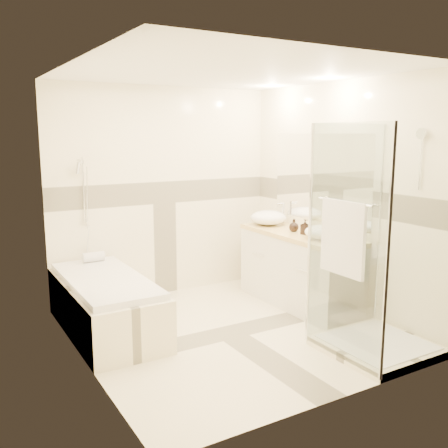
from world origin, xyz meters
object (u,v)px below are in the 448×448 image
amenity_bottle_b (294,225)px  vessel_sink_far (322,232)px  vanity (299,269)px  bathtub (106,302)px  shower_enclosure (364,297)px  amenity_bottle_a (305,227)px  vessel_sink_near (268,218)px

amenity_bottle_b → vessel_sink_far: bearing=-90.0°
vanity → bathtub: bearing=170.8°
vanity → shower_enclosure: bearing=-103.0°
bathtub → vanity: size_ratio=1.05×
vessel_sink_far → vanity: bearing=87.1°
bathtub → shower_enclosure: bearing=-41.1°
shower_enclosure → amenity_bottle_a: 1.27m
vanity → vessel_sink_far: 0.64m
vanity → shower_enclosure: (-0.29, -1.27, 0.08)m
vanity → amenity_bottle_b: (-0.02, 0.09, 0.50)m
vessel_sink_near → vessel_sink_far: (0.00, -0.98, -0.01)m
vessel_sink_far → bathtub: bearing=160.7°
vessel_sink_near → vessel_sink_far: size_ratio=1.18×
vessel_sink_far → shower_enclosure: bearing=-107.3°
shower_enclosure → vessel_sink_far: (0.27, 0.88, 0.42)m
vessel_sink_near → vessel_sink_far: bearing=-90.0°
amenity_bottle_a → vanity: bearing=79.5°
amenity_bottle_b → vanity: bearing=-77.3°
vessel_sink_far → amenity_bottle_b: (0.00, 0.48, -0.00)m
vanity → amenity_bottle_b: 0.50m
amenity_bottle_a → shower_enclosure: bearing=-103.2°
shower_enclosure → amenity_bottle_a: bearing=76.8°
bathtub → shower_enclosure: size_ratio=0.83×
bathtub → vessel_sink_far: size_ratio=4.53×
vanity → amenity_bottle_a: size_ratio=9.61×
vanity → amenity_bottle_b: size_ratio=11.20×
vanity → amenity_bottle_a: 0.52m
bathtub → amenity_bottle_a: size_ratio=10.08×
shower_enclosure → amenity_bottle_a: (0.27, 1.16, 0.43)m
vanity → shower_enclosure: 1.31m
vessel_sink_near → vessel_sink_far: 0.98m
bathtub → vessel_sink_near: size_ratio=3.85×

